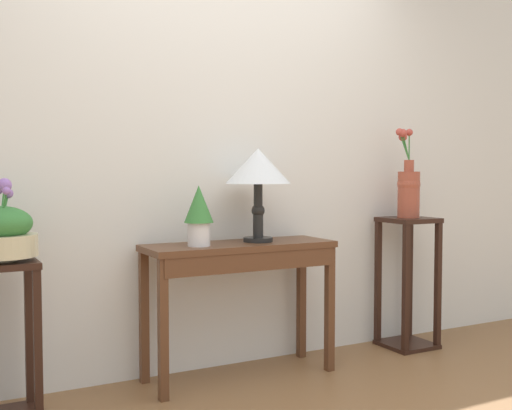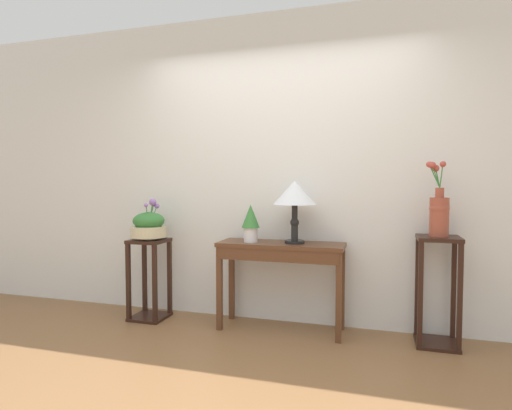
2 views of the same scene
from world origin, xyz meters
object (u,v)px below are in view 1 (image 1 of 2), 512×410
Objects in this scene: console_table at (241,265)px; planter_bowl_wide_left at (0,233)px; table_lamp at (258,170)px; flower_vase_tall_right at (408,187)px; potted_plant_on_console at (199,212)px; pedestal_stand_left at (2,342)px; pedestal_stand_right at (407,283)px.

planter_bowl_wide_left reaches higher than console_table.
table_lamp reaches higher than planter_bowl_wide_left.
planter_bowl_wide_left is 2.49m from flower_vase_tall_right.
flower_vase_tall_right is at bearing 2.21° from potted_plant_on_console.
pedestal_stand_right is (2.49, 0.08, 0.05)m from pedestal_stand_left.
pedestal_stand_left is at bearing -178.43° from console_table.
planter_bowl_wide_left is (0.00, 0.00, 0.50)m from pedestal_stand_left.
table_lamp reaches higher than pedestal_stand_right.
pedestal_stand_left is (-0.98, -0.02, -0.57)m from potted_plant_on_console.
table_lamp reaches higher than console_table.
table_lamp is at bearing -178.97° from flower_vase_tall_right.
flower_vase_tall_right is at bearing 157.23° from pedestal_stand_right.
flower_vase_tall_right reaches higher than pedestal_stand_right.
potted_plant_on_console is at bearing -177.82° from pedestal_stand_right.
pedestal_stand_left is at bearing -178.27° from pedestal_stand_right.
potted_plant_on_console is (-0.26, -0.02, 0.30)m from console_table.
console_table is 2.85× the size of planter_bowl_wide_left.
pedestal_stand_left is 2.58m from flower_vase_tall_right.
console_table is 2.04× the size of table_lamp.
potted_plant_on_console is 0.99m from planter_bowl_wide_left.
console_table is 1.31m from flower_vase_tall_right.
planter_bowl_wide_left reaches higher than pedestal_stand_right.
pedestal_stand_left is 1.99× the size of planter_bowl_wide_left.
pedestal_stand_right reaches higher than pedestal_stand_left.
pedestal_stand_left is at bearing -128.84° from planter_bowl_wide_left.
flower_vase_tall_right reaches higher than pedestal_stand_left.
pedestal_stand_left is 0.87× the size of pedestal_stand_right.
potted_plant_on_console is at bearing -177.79° from flower_vase_tall_right.
flower_vase_tall_right is at bearing 1.76° from pedestal_stand_left.
table_lamp is at bearing 10.54° from console_table.
potted_plant_on_console is 1.51m from flower_vase_tall_right.
table_lamp is at bearing 2.32° from planter_bowl_wide_left.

